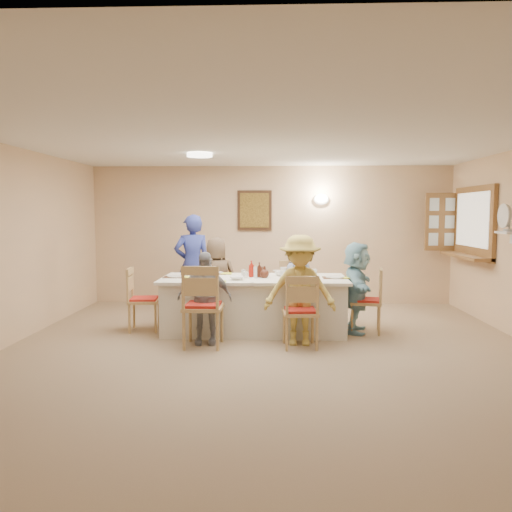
{
  "coord_description": "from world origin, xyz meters",
  "views": [
    {
      "loc": [
        0.05,
        -5.6,
        1.66
      ],
      "look_at": [
        -0.2,
        1.4,
        1.05
      ],
      "focal_mm": 35.0,
      "sensor_mm": 36.0,
      "label": 1
    }
  ],
  "objects_px": {
    "desk_fan": "(507,221)",
    "diner_front_right": "(300,290)",
    "condiment_ketchup": "(252,269)",
    "dining_table": "(254,304)",
    "chair_back_right": "(295,290)",
    "diner_right_end": "(357,287)",
    "chair_back_left": "(218,290)",
    "diner_back_left": "(217,279)",
    "chair_front_right": "(300,310)",
    "chair_left_end": "(144,299)",
    "diner_back_right": "(295,281)",
    "caregiver": "(192,265)",
    "chair_front_left": "(203,305)",
    "chair_right_end": "(366,300)",
    "serving_hatch": "(474,223)",
    "diner_front_left": "(205,298)"
  },
  "relations": [
    {
      "from": "desk_fan",
      "to": "diner_front_right",
      "type": "bearing_deg",
      "value": -170.51
    },
    {
      "from": "desk_fan",
      "to": "diner_front_right",
      "type": "distance_m",
      "value": 2.89
    },
    {
      "from": "condiment_ketchup",
      "to": "dining_table",
      "type": "bearing_deg",
      "value": -56.95
    },
    {
      "from": "chair_back_right",
      "to": "diner_right_end",
      "type": "relative_size",
      "value": 0.73
    },
    {
      "from": "chair_back_left",
      "to": "diner_back_left",
      "type": "height_order",
      "value": "diner_back_left"
    },
    {
      "from": "chair_back_left",
      "to": "chair_back_right",
      "type": "bearing_deg",
      "value": -11.12
    },
    {
      "from": "diner_right_end",
      "to": "condiment_ketchup",
      "type": "distance_m",
      "value": 1.48
    },
    {
      "from": "diner_front_right",
      "to": "condiment_ketchup",
      "type": "distance_m",
      "value": 0.99
    },
    {
      "from": "chair_front_right",
      "to": "chair_left_end",
      "type": "bearing_deg",
      "value": -24.12
    },
    {
      "from": "chair_front_right",
      "to": "diner_front_right",
      "type": "bearing_deg",
      "value": -93.71
    },
    {
      "from": "dining_table",
      "to": "chair_back_left",
      "type": "xyz_separation_m",
      "value": [
        -0.6,
        0.8,
        0.08
      ]
    },
    {
      "from": "chair_back_right",
      "to": "diner_back_right",
      "type": "relative_size",
      "value": 0.75
    },
    {
      "from": "chair_front_right",
      "to": "diner_front_right",
      "type": "relative_size",
      "value": 0.66
    },
    {
      "from": "chair_left_end",
      "to": "condiment_ketchup",
      "type": "xyz_separation_m",
      "value": [
        1.51,
        0.06,
        0.43
      ]
    },
    {
      "from": "dining_table",
      "to": "diner_back_left",
      "type": "relative_size",
      "value": 1.99
    },
    {
      "from": "dining_table",
      "to": "chair_back_left",
      "type": "height_order",
      "value": "chair_back_left"
    },
    {
      "from": "caregiver",
      "to": "diner_back_right",
      "type": "bearing_deg",
      "value": 146.52
    },
    {
      "from": "dining_table",
      "to": "chair_back_right",
      "type": "height_order",
      "value": "chair_back_right"
    },
    {
      "from": "diner_back_left",
      "to": "diner_back_right",
      "type": "xyz_separation_m",
      "value": [
        1.2,
        0.0,
        -0.03
      ]
    },
    {
      "from": "dining_table",
      "to": "chair_front_left",
      "type": "bearing_deg",
      "value": -126.87
    },
    {
      "from": "chair_right_end",
      "to": "diner_back_left",
      "type": "xyz_separation_m",
      "value": [
        -2.15,
        0.68,
        0.19
      ]
    },
    {
      "from": "desk_fan",
      "to": "dining_table",
      "type": "height_order",
      "value": "desk_fan"
    },
    {
      "from": "chair_back_right",
      "to": "chair_front_left",
      "type": "height_order",
      "value": "chair_front_left"
    },
    {
      "from": "serving_hatch",
      "to": "diner_front_left",
      "type": "bearing_deg",
      "value": -155.88
    },
    {
      "from": "desk_fan",
      "to": "diner_right_end",
      "type": "xyz_separation_m",
      "value": [
        -1.9,
        0.22,
        -0.92
      ]
    },
    {
      "from": "chair_left_end",
      "to": "chair_right_end",
      "type": "relative_size",
      "value": 1.0
    },
    {
      "from": "chair_back_right",
      "to": "diner_back_left",
      "type": "bearing_deg",
      "value": 173.9
    },
    {
      "from": "chair_back_right",
      "to": "diner_front_right",
      "type": "bearing_deg",
      "value": -101.81
    },
    {
      "from": "chair_back_left",
      "to": "chair_front_right",
      "type": "xyz_separation_m",
      "value": [
        1.2,
        -1.6,
        -0.0
      ]
    },
    {
      "from": "chair_front_left",
      "to": "dining_table",
      "type": "bearing_deg",
      "value": -125.76
    },
    {
      "from": "condiment_ketchup",
      "to": "chair_back_left",
      "type": "bearing_deg",
      "value": 127.16
    },
    {
      "from": "diner_front_left",
      "to": "diner_front_right",
      "type": "xyz_separation_m",
      "value": [
        1.2,
        0.0,
        0.11
      ]
    },
    {
      "from": "chair_back_left",
      "to": "diner_back_left",
      "type": "distance_m",
      "value": 0.22
    },
    {
      "from": "diner_front_right",
      "to": "diner_right_end",
      "type": "height_order",
      "value": "diner_front_right"
    },
    {
      "from": "caregiver",
      "to": "desk_fan",
      "type": "bearing_deg",
      "value": 144.96
    },
    {
      "from": "chair_left_end",
      "to": "diner_right_end",
      "type": "bearing_deg",
      "value": -95.67
    },
    {
      "from": "chair_right_end",
      "to": "caregiver",
      "type": "xyz_separation_m",
      "value": [
        -2.6,
        1.15,
        0.36
      ]
    },
    {
      "from": "chair_right_end",
      "to": "caregiver",
      "type": "bearing_deg",
      "value": -103.65
    },
    {
      "from": "chair_front_left",
      "to": "diner_right_end",
      "type": "distance_m",
      "value": 2.18
    },
    {
      "from": "diner_front_left",
      "to": "chair_front_right",
      "type": "bearing_deg",
      "value": -7.33
    },
    {
      "from": "chair_front_left",
      "to": "diner_back_right",
      "type": "xyz_separation_m",
      "value": [
        1.2,
        1.48,
        0.09
      ]
    },
    {
      "from": "dining_table",
      "to": "diner_front_right",
      "type": "relative_size",
      "value": 1.85
    },
    {
      "from": "chair_back_left",
      "to": "caregiver",
      "type": "distance_m",
      "value": 0.67
    },
    {
      "from": "chair_back_left",
      "to": "chair_front_left",
      "type": "bearing_deg",
      "value": -101.12
    },
    {
      "from": "chair_front_left",
      "to": "diner_back_left",
      "type": "height_order",
      "value": "diner_back_left"
    },
    {
      "from": "diner_back_right",
      "to": "chair_front_left",
      "type": "bearing_deg",
      "value": 51.37
    },
    {
      "from": "chair_left_end",
      "to": "condiment_ketchup",
      "type": "height_order",
      "value": "condiment_ketchup"
    },
    {
      "from": "diner_right_end",
      "to": "condiment_ketchup",
      "type": "xyz_separation_m",
      "value": [
        -1.46,
        0.06,
        0.25
      ]
    },
    {
      "from": "chair_right_end",
      "to": "diner_right_end",
      "type": "relative_size",
      "value": 0.72
    },
    {
      "from": "chair_left_end",
      "to": "chair_right_end",
      "type": "distance_m",
      "value": 3.1
    }
  ]
}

